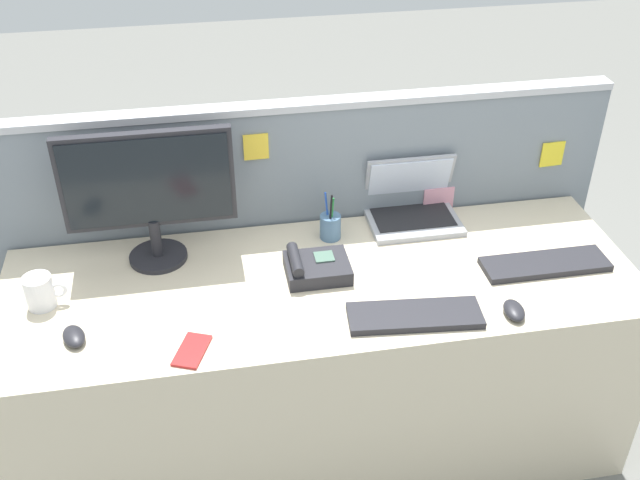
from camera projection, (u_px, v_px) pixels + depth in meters
The scene contains 13 objects.
ground_plane at pixel (322, 437), 2.77m from camera, with size 10.00×10.00×0.00m, color slate.
desk at pixel (323, 365), 2.56m from camera, with size 2.02×0.70×0.73m, color beige.
cubicle_divider at pixel (304, 249), 2.75m from camera, with size 2.17×0.08×1.17m.
desktop_monitor at pixel (149, 188), 2.31m from camera, with size 0.54×0.19×0.45m.
laptop at pixel (411, 204), 2.63m from camera, with size 0.32×0.24×0.23m.
desk_phone at pixel (315, 267), 2.36m from camera, with size 0.20×0.17×0.08m.
keyboard_main at pixel (545, 264), 2.41m from camera, with size 0.41×0.13×0.02m, color #232328.
keyboard_spare at pixel (415, 316), 2.19m from camera, with size 0.40×0.13×0.02m, color #232328.
computer_mouse_right_hand at pixel (74, 336), 2.11m from camera, with size 0.06×0.10×0.03m, color #232328.
computer_mouse_left_hand at pixel (514, 310), 2.21m from camera, with size 0.06×0.10×0.03m, color #232328.
pen_cup at pixel (330, 226), 2.53m from camera, with size 0.07×0.07×0.18m.
cell_phone_red_case at pixel (192, 351), 2.08m from camera, with size 0.07×0.14×0.01m, color #B22323.
coffee_mug at pixel (40, 292), 2.22m from camera, with size 0.12×0.09×0.10m.
Camera 1 is at (-0.34, -1.85, 2.16)m, focal length 41.79 mm.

